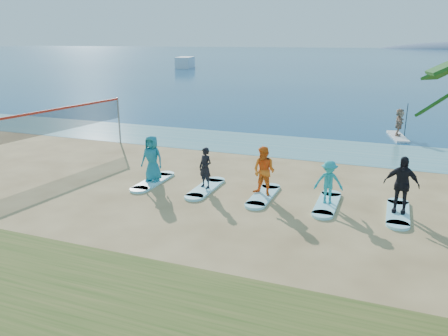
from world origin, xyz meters
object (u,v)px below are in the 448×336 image
(surfboard_1, at_px, (206,188))
(surfboard_3, at_px, (327,204))
(student_2, at_px, (264,171))
(paddleboard, at_px, (398,137))
(student_0, at_px, (152,158))
(volleyball_net, at_px, (51,122))
(student_3, at_px, (329,182))
(student_4, at_px, (401,185))
(boat_offshore_a, at_px, (185,68))
(surfboard_0, at_px, (153,182))
(paddleboarder, at_px, (399,122))
(surfboard_2, at_px, (263,196))
(student_1, at_px, (205,168))
(surfboard_4, at_px, (398,213))

(surfboard_1, height_order, surfboard_3, same)
(student_2, bearing_deg, surfboard_3, 14.67)
(paddleboard, xyz_separation_m, surfboard_1, (-6.78, -12.40, -0.01))
(paddleboard, relative_size, student_0, 1.65)
(volleyball_net, bearing_deg, student_3, -4.45)
(surfboard_3, xyz_separation_m, student_4, (2.28, 0.00, 0.98))
(student_4, bearing_deg, surfboard_3, -173.35)
(boat_offshore_a, relative_size, surfboard_1, 3.12)
(surfboard_0, distance_m, student_2, 4.65)
(student_0, bearing_deg, surfboard_1, -1.71)
(surfboard_1, xyz_separation_m, student_2, (2.28, 0.00, 0.93))
(paddleboarder, distance_m, surfboard_0, 15.38)
(surfboard_0, bearing_deg, student_2, 0.00)
(surfboard_0, relative_size, surfboard_2, 1.00)
(surfboard_0, bearing_deg, student_3, 0.00)
(student_2, bearing_deg, student_1, -165.33)
(surfboard_2, distance_m, student_2, 0.93)
(surfboard_4, bearing_deg, surfboard_3, 180.00)
(surfboard_0, xyz_separation_m, surfboard_1, (2.28, 0.00, 0.00))
(volleyball_net, distance_m, student_3, 12.62)
(student_0, bearing_deg, paddleboard, 52.17)
(student_2, height_order, surfboard_4, student_2)
(student_1, bearing_deg, volleyball_net, -167.68)
(student_1, bearing_deg, surfboard_2, 19.28)
(student_0, xyz_separation_m, student_3, (6.83, 0.00, -0.16))
(boat_offshore_a, relative_size, surfboard_4, 3.12)
(boat_offshore_a, distance_m, student_0, 73.67)
(student_4, bearing_deg, student_2, -173.35)
(paddleboarder, relative_size, surfboard_4, 0.71)
(student_1, bearing_deg, student_2, 19.28)
(surfboard_0, relative_size, student_3, 1.47)
(student_3, bearing_deg, surfboard_3, 0.00)
(surfboard_3, distance_m, student_4, 2.48)
(surfboard_0, xyz_separation_m, surfboard_2, (4.55, 0.00, 0.00))
(surfboard_1, bearing_deg, student_1, 0.00)
(paddleboarder, relative_size, student_1, 1.02)
(surfboard_1, bearing_deg, surfboard_4, 0.00)
(paddleboarder, height_order, surfboard_0, paddleboarder)
(volleyball_net, xyz_separation_m, surfboard_0, (5.71, -0.98, -1.86))
(volleyball_net, relative_size, surfboard_2, 4.10)
(surfboard_4, bearing_deg, volleyball_net, 176.24)
(paddleboarder, xyz_separation_m, surfboard_0, (-9.05, -12.40, -0.86))
(student_0, xyz_separation_m, surfboard_1, (2.28, 0.00, -0.95))
(surfboard_1, distance_m, student_3, 4.62)
(surfboard_1, xyz_separation_m, surfboard_4, (6.83, 0.00, 0.00))
(paddleboard, height_order, paddleboarder, paddleboarder)
(student_3, height_order, surfboard_4, student_3)
(student_0, bearing_deg, student_1, -1.71)
(surfboard_3, bearing_deg, surfboard_1, 180.00)
(student_1, bearing_deg, student_0, -160.72)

